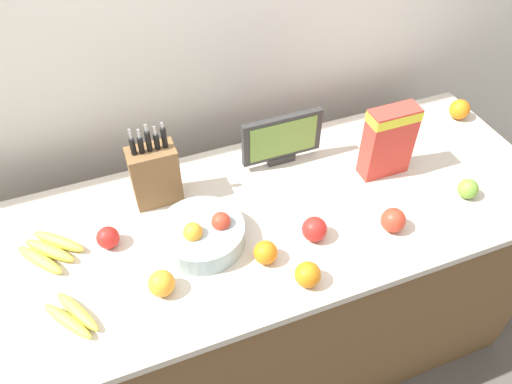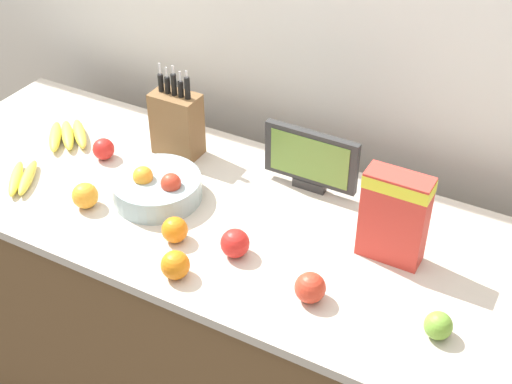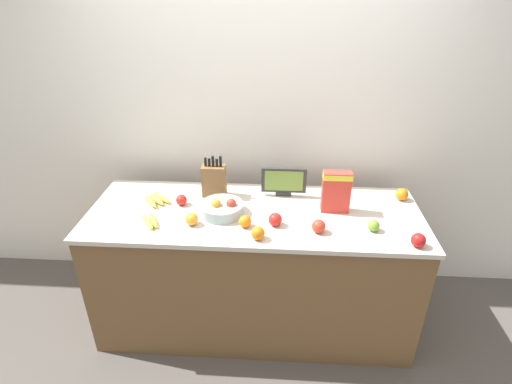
{
  "view_description": "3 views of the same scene",
  "coord_description": "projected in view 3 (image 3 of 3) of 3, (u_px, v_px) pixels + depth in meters",
  "views": [
    {
      "loc": [
        -0.41,
        -1.05,
        2.16
      ],
      "look_at": [
        0.01,
        0.05,
        0.99
      ],
      "focal_mm": 35.0,
      "sensor_mm": 36.0,
      "label": 1
    },
    {
      "loc": [
        0.9,
        -1.42,
        2.23
      ],
      "look_at": [
        0.1,
        0.04,
        1.0
      ],
      "focal_mm": 50.0,
      "sensor_mm": 36.0,
      "label": 2
    },
    {
      "loc": [
        0.15,
        -2.17,
        2.24
      ],
      "look_at": [
        0.01,
        0.03,
        1.05
      ],
      "focal_mm": 28.0,
      "sensor_mm": 36.0,
      "label": 3
    }
  ],
  "objects": [
    {
      "name": "orange_front_right",
      "position": [
        192.0,
        219.0,
        2.39
      ],
      "size": [
        0.08,
        0.08,
        0.08
      ],
      "primitive_type": "sphere",
      "color": "orange",
      "rests_on": "counter"
    },
    {
      "name": "orange_near_bowl",
      "position": [
        258.0,
        233.0,
        2.26
      ],
      "size": [
        0.08,
        0.08,
        0.08
      ],
      "primitive_type": "sphere",
      "color": "orange",
      "rests_on": "counter"
    },
    {
      "name": "banana_bunch_left",
      "position": [
        150.0,
        221.0,
        2.41
      ],
      "size": [
        0.16,
        0.2,
        0.03
      ],
      "rotation": [
        0.0,
        0.0,
        2.22
      ],
      "color": "yellow",
      "rests_on": "counter"
    },
    {
      "name": "ground_plane",
      "position": [
        255.0,
        318.0,
        2.98
      ],
      "size": [
        14.0,
        14.0,
        0.0
      ],
      "primitive_type": "plane",
      "color": "#514C47"
    },
    {
      "name": "orange_front_left",
      "position": [
        402.0,
        194.0,
        2.66
      ],
      "size": [
        0.08,
        0.08,
        0.08
      ],
      "primitive_type": "sphere",
      "color": "orange",
      "rests_on": "counter"
    },
    {
      "name": "apple_front",
      "position": [
        275.0,
        219.0,
        2.38
      ],
      "size": [
        0.08,
        0.08,
        0.08
      ],
      "primitive_type": "sphere",
      "color": "red",
      "rests_on": "counter"
    },
    {
      "name": "wall_back",
      "position": [
        260.0,
        124.0,
        2.89
      ],
      "size": [
        9.0,
        0.06,
        2.6
      ],
      "color": "silver",
      "rests_on": "ground_plane"
    },
    {
      "name": "apple_near_bananas",
      "position": [
        374.0,
        226.0,
        2.34
      ],
      "size": [
        0.07,
        0.07,
        0.07
      ],
      "primitive_type": "sphere",
      "color": "#6B9E33",
      "rests_on": "counter"
    },
    {
      "name": "counter",
      "position": [
        254.0,
        269.0,
        2.76
      ],
      "size": [
        2.12,
        0.78,
        0.92
      ],
      "color": "brown",
      "rests_on": "ground_plane"
    },
    {
      "name": "fruit_bowl",
      "position": [
        222.0,
        208.0,
        2.5
      ],
      "size": [
        0.27,
        0.27,
        0.11
      ],
      "color": "#99B2B7",
      "rests_on": "counter"
    },
    {
      "name": "orange_back_center",
      "position": [
        245.0,
        221.0,
        2.37
      ],
      "size": [
        0.07,
        0.07,
        0.07
      ],
      "primitive_type": "sphere",
      "color": "orange",
      "rests_on": "counter"
    },
    {
      "name": "apple_middle",
      "position": [
        319.0,
        226.0,
        2.32
      ],
      "size": [
        0.08,
        0.08,
        0.08
      ],
      "primitive_type": "sphere",
      "color": "red",
      "rests_on": "counter"
    },
    {
      "name": "apple_rear",
      "position": [
        181.0,
        200.0,
        2.6
      ],
      "size": [
        0.07,
        0.07,
        0.07
      ],
      "primitive_type": "sphere",
      "color": "red",
      "rests_on": "counter"
    },
    {
      "name": "apple_rightmost",
      "position": [
        418.0,
        240.0,
        2.2
      ],
      "size": [
        0.08,
        0.08,
        0.08
      ],
      "primitive_type": "sphere",
      "color": "red",
      "rests_on": "counter"
    },
    {
      "name": "small_monitor",
      "position": [
        284.0,
        181.0,
        2.68
      ],
      "size": [
        0.3,
        0.03,
        0.2
      ],
      "color": "#2D2D2D",
      "rests_on": "counter"
    },
    {
      "name": "cereal_box",
      "position": [
        336.0,
        190.0,
        2.49
      ],
      "size": [
        0.18,
        0.08,
        0.27
      ],
      "rotation": [
        0.0,
        0.0,
        -0.0
      ],
      "color": "red",
      "rests_on": "counter"
    },
    {
      "name": "knife_block",
      "position": [
        214.0,
        180.0,
        2.69
      ],
      "size": [
        0.16,
        0.09,
        0.32
      ],
      "color": "brown",
      "rests_on": "counter"
    },
    {
      "name": "banana_bunch_right",
      "position": [
        156.0,
        199.0,
        2.65
      ],
      "size": [
        0.22,
        0.22,
        0.04
      ],
      "rotation": [
        0.0,
        0.0,
        2.3
      ],
      "color": "yellow",
      "rests_on": "counter"
    }
  ]
}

